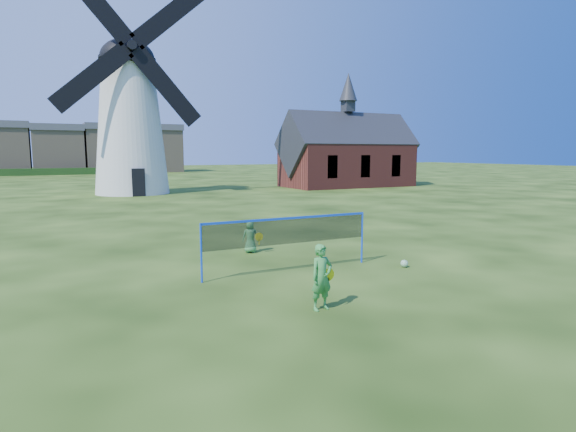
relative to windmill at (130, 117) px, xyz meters
The scene contains 7 objects.
ground 28.96m from the windmill, 90.28° to the right, with size 220.00×220.00×0.00m, color black.
windmill is the anchor object (origin of this frame).
chapel 20.37m from the windmill, ahead, with size 12.85×6.23×10.86m.
badminton_net 28.79m from the windmill, 90.41° to the right, with size 5.05×0.05×1.55m.
player_girl 32.05m from the windmill, 91.88° to the right, with size 0.70×0.39×1.42m.
player_boy 26.09m from the windmill, 90.39° to the right, with size 0.67×0.50×1.09m.
play_ball 30.19m from the windmill, 84.08° to the right, with size 0.22×0.22×0.22m, color green.
Camera 1 is at (-5.95, -11.71, 3.34)m, focal length 29.69 mm.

